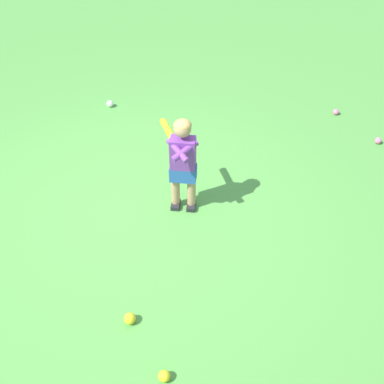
# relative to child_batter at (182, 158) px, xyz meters

# --- Properties ---
(ground_plane) EXTENTS (40.00, 40.00, 0.00)m
(ground_plane) POSITION_rel_child_batter_xyz_m (0.59, -0.05, -0.65)
(ground_plane) COLOR #519942
(child_batter) EXTENTS (0.32, 0.64, 1.08)m
(child_batter) POSITION_rel_child_batter_xyz_m (0.00, 0.00, 0.00)
(child_batter) COLOR #232328
(child_batter) RESTS_ON ground
(play_ball_near_batter) EXTENTS (0.10, 0.10, 0.10)m
(play_ball_near_batter) POSITION_rel_child_batter_xyz_m (0.39, -2.29, -0.60)
(play_ball_near_batter) COLOR white
(play_ball_near_batter) RESTS_ON ground
(play_ball_midfield) EXTENTS (0.09, 0.09, 0.09)m
(play_ball_midfield) POSITION_rel_child_batter_xyz_m (0.70, 1.84, -0.60)
(play_ball_midfield) COLOR yellow
(play_ball_midfield) RESTS_ON ground
(play_ball_behind_batter) EXTENTS (0.08, 0.08, 0.08)m
(play_ball_behind_batter) POSITION_rel_child_batter_xyz_m (-2.70, -0.37, -0.61)
(play_ball_behind_batter) COLOR pink
(play_ball_behind_batter) RESTS_ON ground
(play_ball_far_left) EXTENTS (0.08, 0.08, 0.08)m
(play_ball_far_left) POSITION_rel_child_batter_xyz_m (-2.55, -1.14, -0.61)
(play_ball_far_left) COLOR pink
(play_ball_far_left) RESTS_ON ground
(play_ball_center_lawn) EXTENTS (0.10, 0.10, 0.10)m
(play_ball_center_lawn) POSITION_rel_child_batter_xyz_m (0.84, 1.26, -0.60)
(play_ball_center_lawn) COLOR yellow
(play_ball_center_lawn) RESTS_ON ground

